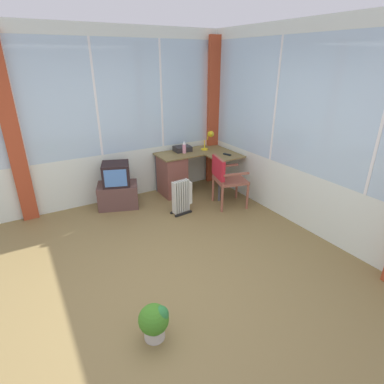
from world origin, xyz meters
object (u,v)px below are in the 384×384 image
Objects in this scene: desk at (176,172)px; tv_on_stand at (117,188)px; desk_lamp at (210,138)px; spray_bottle at (184,147)px; paper_tray at (182,149)px; tv_remote at (227,154)px; wooden_armchair at (224,175)px; space_heater at (182,197)px; potted_plant at (155,321)px.

tv_on_stand reaches higher than desk.
desk_lamp is 1.63× the size of spray_bottle.
tv_on_stand is (-1.29, -0.12, -0.45)m from paper_tray.
tv_on_stand is (-1.85, 0.49, -0.42)m from tv_remote.
wooden_armchair is 0.78m from space_heater.
desk_lamp is at bearing 36.20° from space_heater.
paper_tray is at bearing 60.83° from space_heater.
paper_tray reaches higher than potted_plant.
space_heater is at bearing 177.45° from tv_remote.
tv_remote is 1.96m from tv_on_stand.
desk is at bearing -0.47° from tv_on_stand.
wooden_armchair is at bearing -8.72° from space_heater.
wooden_armchair reaches higher than space_heater.
desk_lamp is 1.88m from tv_on_stand.
spray_bottle reaches higher than wooden_armchair.
space_heater is at bearing -121.30° from spray_bottle.
desk_lamp reaches higher than paper_tray.
potted_plant is at bearing -122.85° from paper_tray.
potted_plant is (-1.65, -2.75, -0.21)m from desk.
desk is at bearing 59.03° from potted_plant.
tv_on_stand is 1.11m from space_heater.
space_heater is 1.60× the size of potted_plant.
potted_plant is (-1.37, -2.01, -0.08)m from space_heater.
wooden_armchair reaches higher than desk.
wooden_armchair is at bearing 42.22° from potted_plant.
paper_tray is at bearing 160.40° from desk_lamp.
tv_on_stand is at bearing 78.42° from potted_plant.
spray_bottle reaches higher than tv_on_stand.
tv_remote reaches higher than space_heater.
space_heater is 2.43m from potted_plant.
desk_lamp is 2.34× the size of tv_remote.
spray_bottle is at bearing 123.47° from tv_remote.
potted_plant is (-2.34, -2.71, -0.77)m from desk_lamp.
wooden_armchair is at bearing -76.81° from paper_tray.
desk is at bearing 176.61° from desk_lamp.
wooden_armchair is (0.26, -0.86, -0.29)m from spray_bottle.
wooden_armchair is at bearing -62.85° from desk.
tv_remote is at bearing -79.87° from desk_lamp.
desk_lamp is at bearing -19.60° from paper_tray.
paper_tray is 1.38m from tv_on_stand.
desk_lamp is at bearing 73.30° from wooden_armchair.
spray_bottle is at bearing 1.86° from desk.
desk is 8.74× the size of tv_remote.
paper_tray is at bearing 57.15° from potted_plant.
desk_lamp is 0.54m from paper_tray.
desk_lamp reaches higher than potted_plant.
space_heater is (-1.04, -0.26, -0.47)m from tv_remote.
tv_remote is 1.17m from space_heater.
desk_lamp is 0.52m from spray_bottle.
spray_bottle is at bearing 56.45° from potted_plant.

